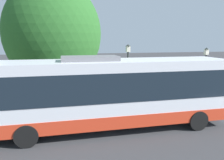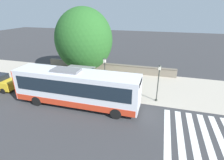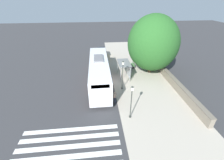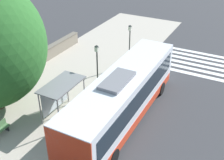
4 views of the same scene
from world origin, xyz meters
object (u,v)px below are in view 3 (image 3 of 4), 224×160
bus_shelter (125,65)px  pedestrian (115,96)px  shade_tree (153,43)px  bench (133,65)px  parked_car_behind_bus (102,53)px  street_lamp_near (131,100)px  street_lamp_far (123,73)px  bus (99,71)px

bus_shelter → pedestrian: bus_shelter is taller
shade_tree → bench: bearing=-45.0°
shade_tree → parked_car_behind_bus: bearing=-45.6°
street_lamp_near → parked_car_behind_bus: (2.21, -18.34, -1.44)m
bus_shelter → street_lamp_near: size_ratio=0.83×
bench → street_lamp_far: 8.02m
bus → bench: bearing=-140.3°
bench → shade_tree: size_ratio=0.18×
bus_shelter → pedestrian: bearing=69.8°
bus → bus_shelter: bus is taller
street_lamp_near → bus: bearing=-68.3°
bus → parked_car_behind_bus: (-0.81, -10.75, -1.00)m
bus → bench: 8.21m
bus → parked_car_behind_bus: bearing=-94.3°
parked_car_behind_bus → bus: bearing=85.7°
bus → bus_shelter: size_ratio=3.73×
pedestrian → parked_car_behind_bus: (0.88, -15.61, 0.00)m
bench → parked_car_behind_bus: size_ratio=0.36×
bus → pedestrian: (-1.69, 4.87, -1.01)m
bus → street_lamp_near: size_ratio=3.11×
pedestrian → bench: pedestrian is taller
street_lamp_near → street_lamp_far: bearing=-90.5°
bus → street_lamp_near: street_lamp_near is taller
bus → bus_shelter: 4.25m
bus → street_lamp_near: (-3.01, 7.59, 0.43)m
bench → street_lamp_far: (3.15, 7.09, 2.02)m
pedestrian → parked_car_behind_bus: bearing=-86.8°
bench → street_lamp_near: 13.28m
bus_shelter → bench: (-2.22, -3.75, -1.66)m
bus_shelter → pedestrian: (2.31, 6.28, -1.22)m
pedestrian → street_lamp_far: street_lamp_far is taller
parked_car_behind_bus → street_lamp_far: bearing=100.1°
street_lamp_near → shade_tree: bearing=-117.9°
street_lamp_near → shade_tree: 12.10m
street_lamp_near → pedestrian: bearing=-64.1°
bus_shelter → bench: 4.66m
street_lamp_far → bench: bearing=-114.0°
bench → bus: bearing=39.7°
pedestrian → bench: bearing=-114.3°
bus → shade_tree: (-8.54, -2.85, 3.04)m
bus → street_lamp_far: (-3.07, 1.93, 0.58)m
bus_shelter → street_lamp_far: bearing=74.4°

